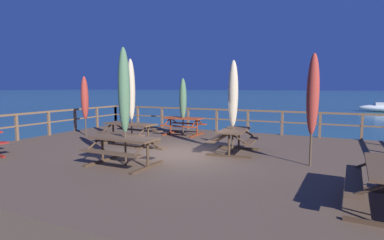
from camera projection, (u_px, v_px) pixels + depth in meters
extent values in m
plane|color=#2D5B6B|center=(181.00, 177.00, 9.90)|extent=(600.00, 600.00, 0.00)
cube|color=brown|center=(181.00, 165.00, 9.85)|extent=(14.31, 10.82, 0.80)
cube|color=brown|center=(232.00, 110.00, 14.42)|extent=(14.01, 0.09, 0.08)
cube|color=brown|center=(232.00, 120.00, 14.47)|extent=(14.01, 0.07, 0.06)
cube|color=brown|center=(116.00, 115.00, 17.47)|extent=(0.10, 0.10, 1.05)
cube|color=brown|center=(138.00, 116.00, 16.81)|extent=(0.10, 0.10, 1.05)
cube|color=brown|center=(162.00, 117.00, 16.14)|extent=(0.10, 0.10, 1.05)
cube|color=brown|center=(188.00, 119.00, 15.48)|extent=(0.10, 0.10, 1.05)
cube|color=brown|center=(217.00, 120.00, 14.81)|extent=(0.10, 0.10, 1.05)
cube|color=brown|center=(248.00, 122.00, 14.15)|extent=(0.10, 0.10, 1.05)
cube|color=brown|center=(282.00, 123.00, 13.48)|extent=(0.10, 0.10, 1.05)
cube|color=brown|center=(320.00, 125.00, 12.82)|extent=(0.10, 0.10, 1.05)
cube|color=brown|center=(362.00, 127.00, 12.15)|extent=(0.10, 0.10, 1.05)
cube|color=brown|center=(33.00, 113.00, 12.69)|extent=(0.09, 10.52, 0.08)
cube|color=brown|center=(34.00, 124.00, 12.74)|extent=(0.07, 10.52, 0.06)
cube|color=brown|center=(17.00, 128.00, 12.07)|extent=(0.10, 0.10, 1.05)
cube|color=brown|center=(49.00, 124.00, 13.42)|extent=(0.10, 0.10, 1.05)
cube|color=brown|center=(75.00, 120.00, 14.77)|extent=(0.10, 0.10, 1.05)
cube|color=brown|center=(97.00, 117.00, 16.12)|extent=(0.10, 0.10, 1.05)
cube|color=brown|center=(116.00, 115.00, 17.47)|extent=(0.10, 0.10, 1.05)
cube|color=brown|center=(354.00, 180.00, 5.54)|extent=(0.37, 2.15, 0.04)
cylinder|color=#432F1F|center=(375.00, 188.00, 4.61)|extent=(0.63, 0.08, 0.37)
cube|color=#432F1F|center=(384.00, 192.00, 6.10)|extent=(1.40, 0.14, 0.06)
cylinder|color=#432F1F|center=(370.00, 163.00, 6.17)|extent=(0.63, 0.08, 0.37)
cube|color=brown|center=(130.00, 124.00, 11.47)|extent=(2.10, 0.87, 0.05)
cube|color=brown|center=(120.00, 134.00, 11.02)|extent=(2.07, 0.39, 0.04)
cube|color=brown|center=(139.00, 130.00, 11.99)|extent=(2.07, 0.39, 0.04)
cube|color=#432F1F|center=(114.00, 141.00, 11.95)|extent=(0.16, 1.40, 0.06)
cylinder|color=#432F1F|center=(113.00, 132.00, 11.92)|extent=(0.07, 0.07, 0.74)
cylinder|color=#432F1F|center=(108.00, 127.00, 11.65)|extent=(0.09, 0.63, 0.37)
cylinder|color=#432F1F|center=(118.00, 126.00, 12.14)|extent=(0.09, 0.63, 0.37)
cube|color=#432F1F|center=(148.00, 144.00, 11.15)|extent=(0.16, 1.40, 0.06)
cylinder|color=#432F1F|center=(148.00, 135.00, 11.11)|extent=(0.07, 0.07, 0.74)
cylinder|color=#432F1F|center=(143.00, 130.00, 10.84)|extent=(0.09, 0.63, 0.37)
cylinder|color=#432F1F|center=(153.00, 128.00, 11.33)|extent=(0.09, 0.63, 0.37)
cube|color=brown|center=(234.00, 130.00, 9.81)|extent=(0.88, 1.75, 0.05)
cube|color=brown|center=(251.00, 140.00, 9.64)|extent=(0.40, 1.72, 0.04)
cube|color=brown|center=(218.00, 138.00, 10.05)|extent=(0.40, 1.72, 0.04)
cube|color=#432F1F|center=(229.00, 156.00, 9.27)|extent=(1.40, 0.18, 0.06)
cylinder|color=#432F1F|center=(229.00, 145.00, 9.23)|extent=(0.07, 0.07, 0.74)
cylinder|color=#432F1F|center=(238.00, 138.00, 9.10)|extent=(0.63, 0.10, 0.37)
cylinder|color=#432F1F|center=(220.00, 137.00, 9.31)|extent=(0.63, 0.10, 0.37)
cube|color=#432F1F|center=(239.00, 148.00, 10.51)|extent=(1.40, 0.18, 0.06)
cylinder|color=#432F1F|center=(239.00, 138.00, 10.47)|extent=(0.07, 0.07, 0.74)
cylinder|color=#432F1F|center=(247.00, 132.00, 10.35)|extent=(0.63, 0.10, 0.37)
cylinder|color=#432F1F|center=(231.00, 131.00, 10.55)|extent=(0.63, 0.10, 0.37)
cube|color=brown|center=(124.00, 138.00, 8.26)|extent=(1.95, 0.81, 0.05)
cube|color=brown|center=(110.00, 153.00, 7.79)|extent=(1.93, 0.33, 0.04)
cube|color=brown|center=(137.00, 146.00, 8.78)|extent=(1.93, 0.33, 0.04)
cube|color=#432F1F|center=(103.00, 161.00, 8.69)|extent=(0.12, 1.40, 0.06)
cylinder|color=#432F1F|center=(102.00, 149.00, 8.65)|extent=(0.07, 0.07, 0.74)
cylinder|color=#432F1F|center=(95.00, 143.00, 8.38)|extent=(0.07, 0.63, 0.37)
cylinder|color=#432F1F|center=(109.00, 140.00, 8.87)|extent=(0.07, 0.63, 0.37)
cube|color=#432F1F|center=(148.00, 167.00, 7.98)|extent=(0.12, 1.40, 0.06)
cylinder|color=#432F1F|center=(148.00, 154.00, 7.94)|extent=(0.07, 0.07, 0.74)
cylinder|color=#432F1F|center=(141.00, 148.00, 7.67)|extent=(0.07, 0.63, 0.37)
cylinder|color=#432F1F|center=(154.00, 144.00, 8.17)|extent=(0.07, 0.63, 0.37)
cube|color=#993819|center=(184.00, 118.00, 13.61)|extent=(1.71, 0.77, 0.05)
cube|color=#993819|center=(178.00, 126.00, 13.14)|extent=(1.71, 0.29, 0.04)
cube|color=#993819|center=(189.00, 123.00, 14.14)|extent=(1.71, 0.29, 0.04)
cube|color=maroon|center=(171.00, 133.00, 13.98)|extent=(0.09, 1.40, 0.06)
cylinder|color=maroon|center=(171.00, 126.00, 13.94)|extent=(0.07, 0.07, 0.74)
cylinder|color=maroon|center=(167.00, 121.00, 13.67)|extent=(0.06, 0.63, 0.37)
cylinder|color=maroon|center=(173.00, 120.00, 14.17)|extent=(0.06, 0.63, 0.37)
cube|color=maroon|center=(197.00, 135.00, 13.40)|extent=(0.09, 1.40, 0.06)
cylinder|color=maroon|center=(197.00, 127.00, 13.36)|extent=(0.07, 0.07, 0.74)
cylinder|color=maroon|center=(194.00, 123.00, 13.09)|extent=(0.06, 0.63, 0.37)
cylinder|color=maroon|center=(200.00, 122.00, 13.59)|extent=(0.06, 0.63, 0.37)
cylinder|color=#4C3828|center=(312.00, 113.00, 8.08)|extent=(0.06, 0.06, 2.85)
ellipsoid|color=#A33328|center=(313.00, 94.00, 8.03)|extent=(0.32, 0.32, 2.17)
cylinder|color=maroon|center=(313.00, 101.00, 8.04)|extent=(0.21, 0.21, 0.05)
cone|color=#4C3828|center=(314.00, 56.00, 7.92)|extent=(0.10, 0.10, 0.14)
cylinder|color=#4C3828|center=(131.00, 104.00, 11.39)|extent=(0.06, 0.06, 3.01)
ellipsoid|color=#CCB793|center=(131.00, 90.00, 11.34)|extent=(0.32, 0.32, 2.29)
cylinder|color=#7A6E58|center=(131.00, 94.00, 11.35)|extent=(0.21, 0.21, 0.05)
cone|color=#4C3828|center=(130.00, 61.00, 11.22)|extent=(0.10, 0.10, 0.14)
cylinder|color=#4C3828|center=(233.00, 109.00, 9.80)|extent=(0.06, 0.06, 2.83)
ellipsoid|color=#CCB793|center=(233.00, 94.00, 9.75)|extent=(0.32, 0.32, 2.15)
cylinder|color=#7A6E58|center=(233.00, 99.00, 9.76)|extent=(0.21, 0.21, 0.05)
cone|color=#4C3828|center=(234.00, 63.00, 9.64)|extent=(0.10, 0.10, 0.14)
cylinder|color=#4C3828|center=(125.00, 110.00, 8.13)|extent=(0.06, 0.06, 3.01)
ellipsoid|color=#4C704C|center=(124.00, 91.00, 8.08)|extent=(0.32, 0.32, 2.28)
cylinder|color=#2D432D|center=(124.00, 97.00, 8.09)|extent=(0.21, 0.21, 0.05)
cone|color=#4C3828|center=(123.00, 51.00, 7.96)|extent=(0.10, 0.10, 0.14)
cylinder|color=#4C3828|center=(183.00, 108.00, 13.58)|extent=(0.06, 0.06, 2.39)
ellipsoid|color=#4C704C|center=(183.00, 99.00, 13.53)|extent=(0.32, 0.32, 1.82)
cylinder|color=#2D432D|center=(183.00, 102.00, 13.55)|extent=(0.21, 0.21, 0.05)
cone|color=#4C3828|center=(183.00, 80.00, 13.44)|extent=(0.10, 0.10, 0.14)
cylinder|color=#4C3828|center=(85.00, 108.00, 13.24)|extent=(0.06, 0.06, 2.46)
ellipsoid|color=#A33328|center=(85.00, 98.00, 13.19)|extent=(0.32, 0.32, 1.87)
cylinder|color=maroon|center=(85.00, 101.00, 13.21)|extent=(0.21, 0.21, 0.05)
cone|color=#4C3828|center=(84.00, 78.00, 13.10)|extent=(0.10, 0.10, 0.14)
cube|color=silver|center=(384.00, 104.00, 36.08)|extent=(1.81, 1.10, 0.36)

